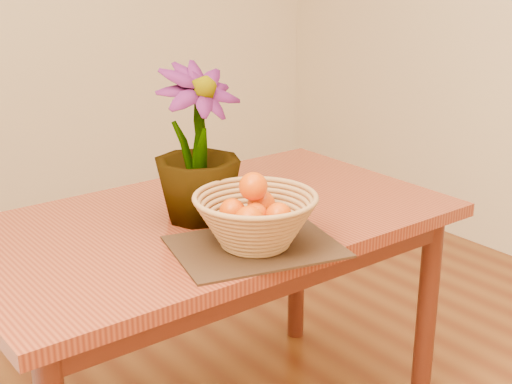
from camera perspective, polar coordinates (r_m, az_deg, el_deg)
table at (r=2.09m, az=-3.80°, el=-4.21°), size 1.40×0.80×0.75m
placemat at (r=1.84m, az=-0.05°, el=-4.39°), size 0.48×0.41×0.01m
wicker_basket at (r=1.81m, az=-0.05°, el=-2.43°), size 0.32×0.32×0.13m
orange_pile at (r=1.80m, az=-0.08°, el=-1.27°), size 0.17×0.16×0.13m
potted_plant at (r=1.97m, az=-4.75°, el=3.83°), size 0.26×0.26×0.44m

